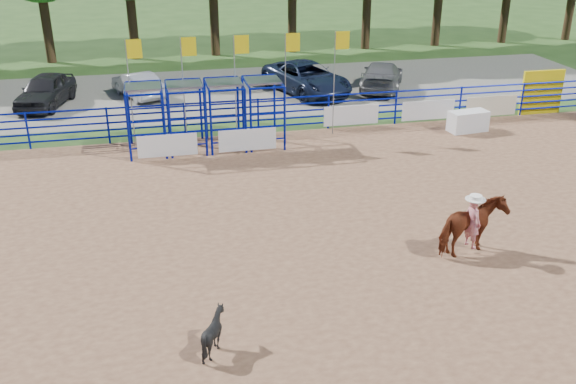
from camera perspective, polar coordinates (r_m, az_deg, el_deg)
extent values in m
plane|color=#345522|center=(17.85, 2.86, -4.90)|extent=(120.00, 120.00, 0.00)
cube|color=#875F43|center=(17.84, 2.86, -4.87)|extent=(30.00, 20.00, 0.02)
cube|color=slate|center=(33.47, -4.70, 8.96)|extent=(40.00, 10.00, 0.01)
cube|color=silver|center=(27.97, 15.71, 6.08)|extent=(1.69, 0.94, 0.86)
imported|color=maroon|center=(17.78, 16.03, -3.01)|extent=(2.08, 1.43, 1.60)
imported|color=red|center=(17.43, 16.34, -0.56)|extent=(0.49, 0.60, 1.41)
cylinder|color=white|center=(17.15, 16.62, 1.68)|extent=(0.54, 0.54, 0.12)
imported|color=black|center=(13.78, -6.63, -12.29)|extent=(1.05, 0.99, 0.94)
imported|color=black|center=(32.57, -20.76, 8.44)|extent=(2.80, 4.67, 1.49)
imported|color=#95979D|center=(32.90, -13.23, 9.27)|extent=(2.70, 3.97, 1.24)
imported|color=#141B32|center=(32.75, 1.67, 10.10)|extent=(4.17, 6.06, 1.54)
imported|color=#57585A|center=(33.84, 8.34, 10.19)|extent=(3.78, 5.18, 1.39)
cube|color=white|center=(24.22, -10.66, 4.09)|extent=(2.20, 0.04, 0.85)
cube|color=white|center=(24.45, -3.62, 4.66)|extent=(2.20, 0.04, 0.85)
cube|color=white|center=(27.54, 5.64, 6.81)|extent=(2.40, 0.04, 0.85)
cube|color=white|center=(28.77, 12.36, 7.12)|extent=(2.40, 0.04, 0.85)
cube|color=beige|center=(30.11, 17.62, 7.30)|extent=(2.40, 0.04, 0.90)
cube|color=#DBBE0B|center=(31.41, 21.63, 8.25)|extent=(2.00, 0.12, 2.00)
cylinder|color=#3F2B19|center=(41.95, -20.70, 13.95)|extent=(0.56, 0.56, 4.80)
cylinder|color=#3F2B19|center=(41.55, -13.68, 14.70)|extent=(0.56, 0.56, 4.80)
cylinder|color=#3F2B19|center=(41.75, -6.58, 15.23)|extent=(0.56, 0.56, 4.80)
cylinder|color=#3F2B19|center=(42.54, 0.38, 15.54)|extent=(0.56, 0.56, 4.80)
cylinder|color=#3F2B19|center=(43.89, 7.01, 15.63)|extent=(0.56, 0.56, 4.80)
cylinder|color=#3F2B19|center=(45.75, 13.17, 15.54)|extent=(0.56, 0.56, 4.80)
cylinder|color=#3F2B19|center=(48.06, 18.79, 15.30)|extent=(0.56, 0.56, 4.80)
cylinder|color=#3F2B19|center=(50.76, 23.84, 14.97)|extent=(0.56, 0.56, 4.80)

